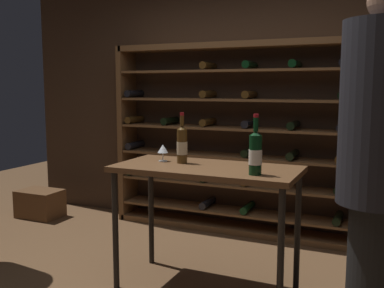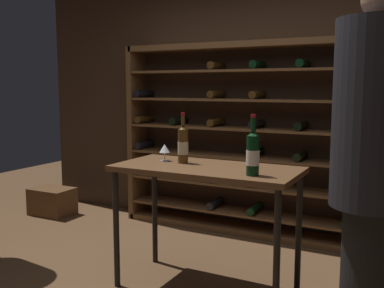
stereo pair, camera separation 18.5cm
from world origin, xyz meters
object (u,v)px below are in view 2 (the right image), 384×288
at_px(person_guest_khaki, 373,159).
at_px(wine_bottle_black_capsule, 183,144).
at_px(wine_rack, 281,142).
at_px(tasting_table, 206,180).
at_px(wine_glass_stemmed_left, 165,149).
at_px(wine_bottle_red_label, 253,153).
at_px(wine_crate, 52,201).

bearing_deg(person_guest_khaki, wine_bottle_black_capsule, -61.50).
bearing_deg(wine_rack, tasting_table, -96.22).
relative_size(wine_rack, wine_glass_stemmed_left, 25.87).
height_order(person_guest_khaki, wine_bottle_black_capsule, person_guest_khaki).
distance_m(tasting_table, wine_bottle_black_capsule, 0.33).
bearing_deg(person_guest_khaki, tasting_table, -62.58).
bearing_deg(wine_bottle_red_label, wine_crate, 159.38).
distance_m(wine_rack, wine_glass_stemmed_left, 1.39).
bearing_deg(wine_bottle_black_capsule, wine_bottle_red_label, -18.27).
relative_size(tasting_table, wine_bottle_black_capsule, 3.50).
bearing_deg(person_guest_khaki, wine_rack, -103.19).
relative_size(person_guest_khaki, wine_bottle_red_label, 5.11).
xyz_separation_m(person_guest_khaki, wine_bottle_black_capsule, (-1.36, 0.47, -0.06)).
bearing_deg(wine_crate, tasting_table, -20.56).
distance_m(wine_rack, wine_bottle_black_capsule, 1.35).
bearing_deg(wine_glass_stemmed_left, wine_crate, 157.46).
bearing_deg(wine_rack, wine_glass_stemmed_left, -112.48).
height_order(wine_bottle_red_label, wine_glass_stemmed_left, wine_bottle_red_label).
relative_size(wine_rack, tasting_table, 2.54).
height_order(wine_bottle_black_capsule, wine_glass_stemmed_left, wine_bottle_black_capsule).
height_order(tasting_table, wine_crate, tasting_table).
height_order(person_guest_khaki, wine_glass_stemmed_left, person_guest_khaki).
relative_size(wine_bottle_red_label, wine_glass_stemmed_left, 3.04).
distance_m(tasting_table, wine_glass_stemmed_left, 0.43).
bearing_deg(person_guest_khaki, wine_bottle_red_label, -62.01).
relative_size(wine_bottle_red_label, wine_bottle_black_capsule, 1.04).
xyz_separation_m(wine_crate, wine_glass_stemmed_left, (2.05, -0.85, 0.86)).
height_order(wine_rack, wine_bottle_red_label, wine_rack).
distance_m(wine_crate, wine_glass_stemmed_left, 2.38).
xyz_separation_m(wine_crate, wine_bottle_red_label, (2.84, -1.07, 0.91)).
xyz_separation_m(tasting_table, wine_glass_stemmed_left, (-0.39, 0.06, 0.19)).
relative_size(tasting_table, wine_glass_stemmed_left, 10.20).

